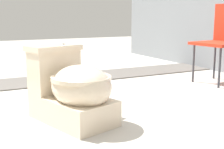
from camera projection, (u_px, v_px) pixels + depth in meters
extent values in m
plane|color=#B7B2A8|center=(66.00, 114.00, 2.28)|extent=(14.00, 14.00, 0.00)
cube|color=#605B56|center=(74.00, 78.00, 3.57)|extent=(0.56, 8.00, 0.01)
cube|color=beige|center=(73.00, 109.00, 2.12)|extent=(0.67, 0.50, 0.17)
ellipsoid|color=beige|center=(81.00, 86.00, 2.02)|extent=(0.52, 0.47, 0.28)
cylinder|color=beige|center=(81.00, 78.00, 2.01)|extent=(0.49, 0.49, 0.03)
cube|color=beige|center=(54.00, 71.00, 2.23)|extent=(0.27, 0.38, 0.30)
cube|color=beige|center=(54.00, 48.00, 2.19)|extent=(0.30, 0.41, 0.04)
cylinder|color=silver|center=(63.00, 44.00, 2.24)|extent=(0.02, 0.02, 0.01)
cube|color=red|center=(218.00, 44.00, 3.26)|extent=(0.48, 0.48, 0.03)
cylinder|color=#38383D|center=(220.00, 68.00, 3.07)|extent=(0.02, 0.02, 0.40)
cylinder|color=#38383D|center=(194.00, 63.00, 3.35)|extent=(0.02, 0.02, 0.40)
cylinder|color=#38383D|center=(215.00, 61.00, 3.53)|extent=(0.02, 0.02, 0.40)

